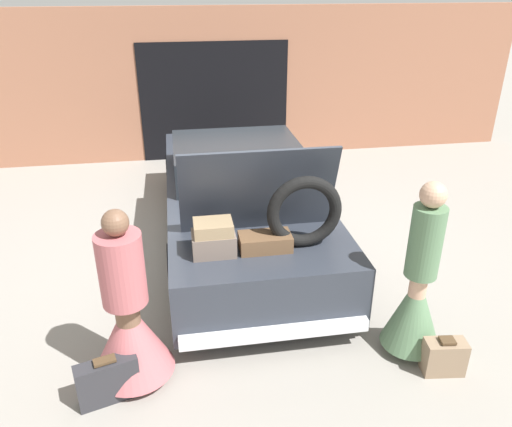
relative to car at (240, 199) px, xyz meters
name	(u,v)px	position (x,y,z in m)	size (l,w,h in m)	color
ground_plane	(241,239)	(0.00, 0.00, -0.60)	(40.00, 40.00, 0.00)	gray
garage_wall_back	(214,86)	(0.00, 3.56, 0.79)	(12.00, 0.14, 2.80)	#9E664C
car	(240,199)	(0.00, 0.00, 0.00)	(1.92, 4.78, 1.79)	#2D333D
person_left	(129,323)	(-1.30, -2.40, -0.02)	(0.72, 0.72, 1.66)	brown
person_right	(417,295)	(1.30, -2.49, 0.03)	(0.56, 0.56, 1.75)	tan
suitcase_beside_left_person	(108,381)	(-1.50, -2.66, -0.39)	(0.54, 0.29, 0.43)	#2D2D33
suitcase_beside_right_person	(444,357)	(1.47, -2.82, -0.43)	(0.39, 0.23, 0.37)	#8C7259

